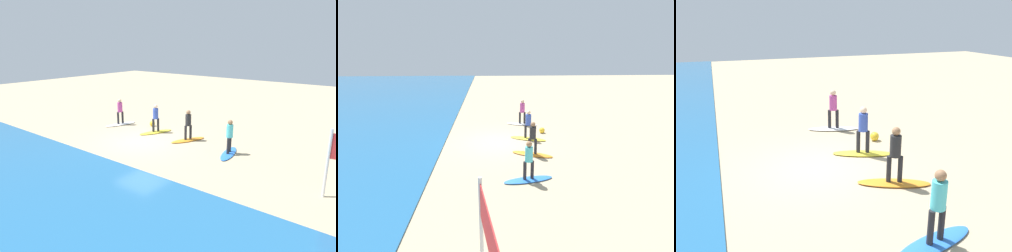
# 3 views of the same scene
# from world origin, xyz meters

# --- Properties ---
(ground_plane) EXTENTS (60.00, 60.00, 0.00)m
(ground_plane) POSITION_xyz_m (0.00, 0.00, 0.00)
(ground_plane) COLOR tan
(surfboard_blue) EXTENTS (1.02, 2.17, 0.09)m
(surfboard_blue) POSITION_xyz_m (-4.67, -1.15, 0.04)
(surfboard_blue) COLOR blue
(surfboard_blue) RESTS_ON ground
(surfer_blue) EXTENTS (0.32, 0.45, 1.64)m
(surfer_blue) POSITION_xyz_m (-4.67, -1.15, 1.04)
(surfer_blue) COLOR #232328
(surfer_blue) RESTS_ON surfboard_blue
(surfboard_orange) EXTENTS (1.34, 2.15, 0.09)m
(surfboard_orange) POSITION_xyz_m (-1.90, -1.67, 0.04)
(surfboard_orange) COLOR orange
(surfboard_orange) RESTS_ON ground
(surfer_orange) EXTENTS (0.32, 0.43, 1.64)m
(surfer_orange) POSITION_xyz_m (-1.90, -1.67, 1.04)
(surfer_orange) COLOR #232328
(surfer_orange) RESTS_ON surfboard_orange
(surfboard_yellow) EXTENTS (1.30, 2.16, 0.09)m
(surfboard_yellow) POSITION_xyz_m (0.50, -1.73, 0.04)
(surfboard_yellow) COLOR yellow
(surfboard_yellow) RESTS_ON ground
(surfer_yellow) EXTENTS (0.32, 0.44, 1.64)m
(surfer_yellow) POSITION_xyz_m (0.50, -1.73, 1.04)
(surfer_yellow) COLOR #232328
(surfer_yellow) RESTS_ON surfboard_yellow
(surfboard_white) EXTENTS (1.14, 2.17, 0.09)m
(surfboard_white) POSITION_xyz_m (3.50, -1.67, 0.04)
(surfboard_white) COLOR white
(surfboard_white) RESTS_ON ground
(surfer_white) EXTENTS (0.32, 0.45, 1.64)m
(surfer_white) POSITION_xyz_m (3.50, -1.67, 1.04)
(surfer_white) COLOR #232328
(surfer_white) RESTS_ON surfboard_white
(beach_ball) EXTENTS (0.35, 0.35, 0.35)m
(beach_ball) POSITION_xyz_m (1.65, -2.73, 0.17)
(beach_ball) COLOR yellow
(beach_ball) RESTS_ON ground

